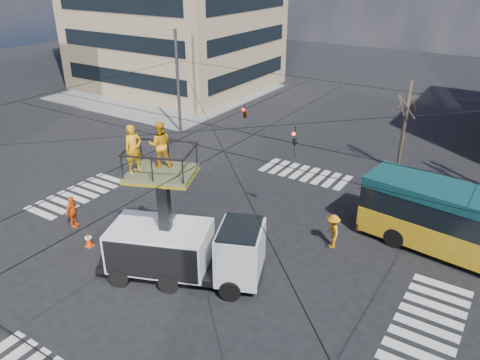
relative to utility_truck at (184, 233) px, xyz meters
name	(u,v)px	position (x,y,z in m)	size (l,w,h in m)	color
ground	(216,245)	(-0.34, 2.73, -2.19)	(120.00, 120.00, 0.00)	black
sidewalk_nw	(168,92)	(-21.34, 23.73, -2.13)	(18.00, 18.00, 0.12)	slate
crosswalks	(216,244)	(-0.34, 2.73, -2.18)	(22.40, 22.40, 0.02)	silver
overhead_network	(218,161)	(-0.41, 3.14, 2.10)	(24.24, 24.24, 8.00)	#2D2D30
tree_a	(408,103)	(4.66, 16.23, 2.44)	(2.00, 2.00, 6.00)	#382B21
utility_truck	(184,233)	(0.00, 0.00, 0.00)	(7.35, 4.74, 6.93)	black
traffic_cone	(88,240)	(-5.47, -0.68, -1.83)	(0.36, 0.36, 0.72)	red
worker_ground	(72,212)	(-7.56, 0.17, -1.32)	(1.02, 0.42, 1.74)	#F04F0F
flagger	(333,231)	(4.46, 5.62, -1.33)	(1.11, 0.64, 1.72)	#FF9A10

